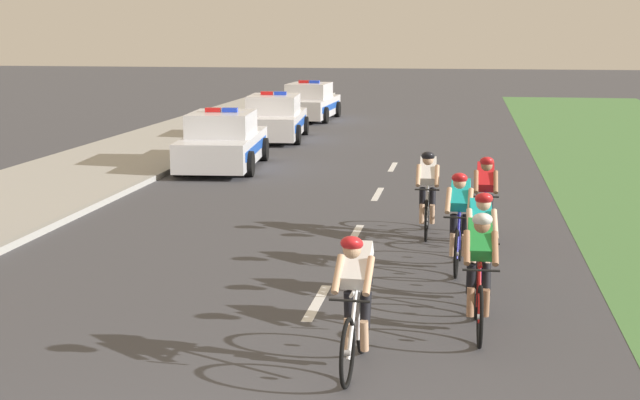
# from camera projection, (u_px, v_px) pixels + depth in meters

# --- Properties ---
(sidewalk_slab) EXTENTS (4.17, 60.00, 0.12)m
(sidewalk_slab) POSITION_uv_depth(u_px,v_px,m) (60.00, 181.00, 20.72)
(sidewalk_slab) COLOR #A3A099
(sidewalk_slab) RESTS_ON ground
(kerb_edge) EXTENTS (0.16, 60.00, 0.13)m
(kerb_edge) POSITION_uv_depth(u_px,v_px,m) (141.00, 183.00, 20.39)
(kerb_edge) COLOR #9E9E99
(kerb_edge) RESTS_ON ground
(lane_markings_centre) EXTENTS (0.14, 21.60, 0.01)m
(lane_markings_centre) POSITION_uv_depth(u_px,v_px,m) (339.00, 264.00, 13.60)
(lane_markings_centre) COLOR white
(lane_markings_centre) RESTS_ON ground
(cyclist_lead) EXTENTS (0.43, 1.72, 1.56)m
(cyclist_lead) POSITION_uv_depth(u_px,v_px,m) (356.00, 299.00, 9.22)
(cyclist_lead) COLOR black
(cyclist_lead) RESTS_ON ground
(cyclist_second) EXTENTS (0.42, 1.72, 1.56)m
(cyclist_second) POSITION_uv_depth(u_px,v_px,m) (479.00, 270.00, 10.34)
(cyclist_second) COLOR black
(cyclist_second) RESTS_ON ground
(cyclist_third) EXTENTS (0.43, 1.72, 1.56)m
(cyclist_third) POSITION_uv_depth(u_px,v_px,m) (480.00, 244.00, 11.59)
(cyclist_third) COLOR black
(cyclist_third) RESTS_ON ground
(cyclist_fourth) EXTENTS (0.43, 1.72, 1.56)m
(cyclist_fourth) POSITION_uv_depth(u_px,v_px,m) (459.00, 219.00, 13.14)
(cyclist_fourth) COLOR black
(cyclist_fourth) RESTS_ON ground
(cyclist_fifth) EXTENTS (0.42, 1.72, 1.56)m
(cyclist_fifth) POSITION_uv_depth(u_px,v_px,m) (485.00, 198.00, 14.76)
(cyclist_fifth) COLOR black
(cyclist_fifth) RESTS_ON ground
(cyclist_sixth) EXTENTS (0.42, 1.72, 1.56)m
(cyclist_sixth) POSITION_uv_depth(u_px,v_px,m) (427.00, 191.00, 15.39)
(cyclist_sixth) COLOR black
(cyclist_sixth) RESTS_ON ground
(police_car_nearest) EXTENTS (2.31, 4.55, 1.59)m
(police_car_nearest) POSITION_uv_depth(u_px,v_px,m) (223.00, 142.00, 22.98)
(police_car_nearest) COLOR silver
(police_car_nearest) RESTS_ON ground
(police_car_second) EXTENTS (2.29, 4.54, 1.59)m
(police_car_second) POSITION_uv_depth(u_px,v_px,m) (274.00, 119.00, 29.07)
(police_car_second) COLOR white
(police_car_second) RESTS_ON ground
(police_car_third) EXTENTS (2.10, 4.45, 1.59)m
(police_car_third) POSITION_uv_depth(u_px,v_px,m) (310.00, 103.00, 35.56)
(police_car_third) COLOR white
(police_car_third) RESTS_ON ground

